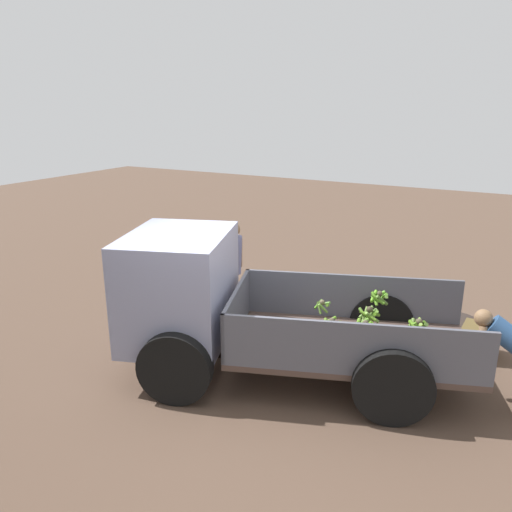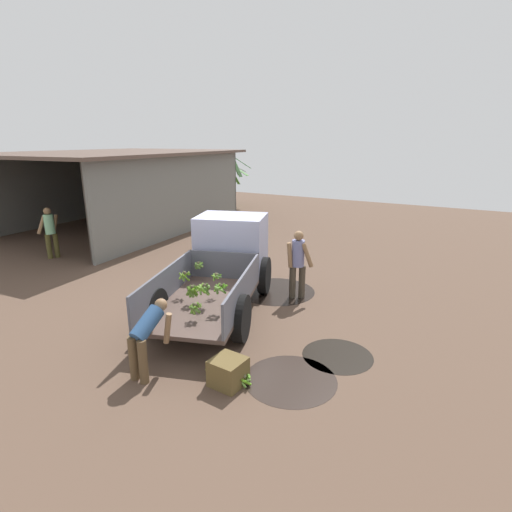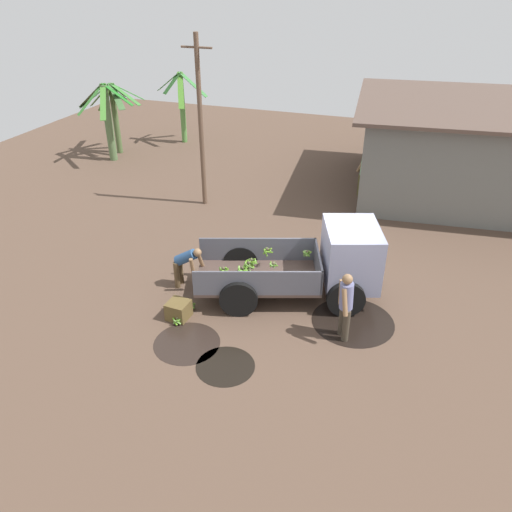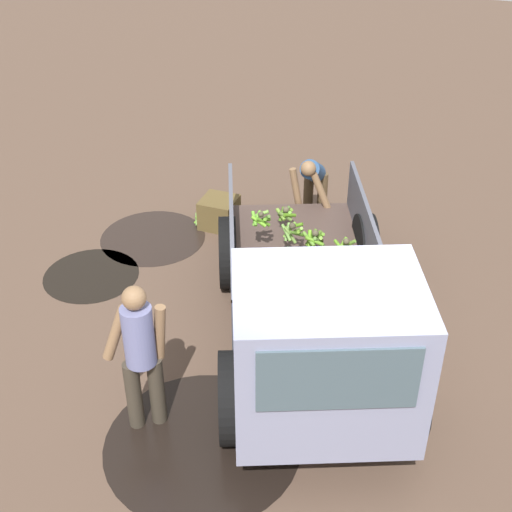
{
  "view_description": "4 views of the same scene",
  "coord_description": "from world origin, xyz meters",
  "px_view_note": "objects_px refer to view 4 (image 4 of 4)",
  "views": [
    {
      "loc": [
        -3.38,
        5.15,
        3.61
      ],
      "look_at": [
        0.06,
        -1.2,
        1.41
      ],
      "focal_mm": 35.0,
      "sensor_mm": 36.0,
      "label": 1
    },
    {
      "loc": [
        -7.76,
        -5.6,
        3.81
      ],
      "look_at": [
        -0.29,
        -1.26,
        1.29
      ],
      "focal_mm": 28.0,
      "sensor_mm": 36.0,
      "label": 2
    },
    {
      "loc": [
        1.95,
        -11.1,
        7.48
      ],
      "look_at": [
        -1.59,
        -0.97,
        1.27
      ],
      "focal_mm": 35.0,
      "sensor_mm": 36.0,
      "label": 3
    },
    {
      "loc": [
        5.54,
        0.81,
        5.62
      ],
      "look_at": [
        -1.18,
        -1.22,
        0.9
      ],
      "focal_mm": 50.0,
      "sensor_mm": 36.0,
      "label": 4
    }
  ],
  "objects_px": {
    "person_worker_loading": "(313,181)",
    "banana_bunch_on_ground_0": "(245,229)",
    "cargo_truck": "(318,330)",
    "person_foreground_visitor": "(140,352)",
    "banana_bunch_on_ground_1": "(202,219)",
    "wooden_crate_0": "(219,212)"
  },
  "relations": [
    {
      "from": "person_worker_loading",
      "to": "person_foreground_visitor",
      "type": "bearing_deg",
      "value": -9.99
    },
    {
      "from": "cargo_truck",
      "to": "person_foreground_visitor",
      "type": "xyz_separation_m",
      "value": [
        0.76,
        -1.61,
        -0.06
      ]
    },
    {
      "from": "cargo_truck",
      "to": "person_foreground_visitor",
      "type": "height_order",
      "value": "cargo_truck"
    },
    {
      "from": "cargo_truck",
      "to": "banana_bunch_on_ground_0",
      "type": "bearing_deg",
      "value": -169.28
    },
    {
      "from": "person_foreground_visitor",
      "to": "banana_bunch_on_ground_0",
      "type": "bearing_deg",
      "value": -29.9
    },
    {
      "from": "wooden_crate_0",
      "to": "banana_bunch_on_ground_0",
      "type": "bearing_deg",
      "value": 73.14
    },
    {
      "from": "person_foreground_visitor",
      "to": "wooden_crate_0",
      "type": "relative_size",
      "value": 3.38
    },
    {
      "from": "banana_bunch_on_ground_1",
      "to": "wooden_crate_0",
      "type": "height_order",
      "value": "wooden_crate_0"
    },
    {
      "from": "person_foreground_visitor",
      "to": "banana_bunch_on_ground_0",
      "type": "relative_size",
      "value": 8.7
    },
    {
      "from": "banana_bunch_on_ground_0",
      "to": "wooden_crate_0",
      "type": "bearing_deg",
      "value": -106.86
    },
    {
      "from": "person_foreground_visitor",
      "to": "person_worker_loading",
      "type": "distance_m",
      "value": 4.42
    },
    {
      "from": "cargo_truck",
      "to": "person_worker_loading",
      "type": "height_order",
      "value": "cargo_truck"
    },
    {
      "from": "person_foreground_visitor",
      "to": "person_worker_loading",
      "type": "height_order",
      "value": "person_foreground_visitor"
    },
    {
      "from": "person_worker_loading",
      "to": "cargo_truck",
      "type": "bearing_deg",
      "value": 13.27
    },
    {
      "from": "person_worker_loading",
      "to": "banana_bunch_on_ground_0",
      "type": "bearing_deg",
      "value": -58.36
    },
    {
      "from": "banana_bunch_on_ground_0",
      "to": "banana_bunch_on_ground_1",
      "type": "height_order",
      "value": "banana_bunch_on_ground_1"
    },
    {
      "from": "wooden_crate_0",
      "to": "person_foreground_visitor",
      "type": "bearing_deg",
      "value": 8.4
    },
    {
      "from": "cargo_truck",
      "to": "wooden_crate_0",
      "type": "bearing_deg",
      "value": -164.59
    },
    {
      "from": "banana_bunch_on_ground_1",
      "to": "person_foreground_visitor",
      "type": "bearing_deg",
      "value": 12.11
    },
    {
      "from": "person_foreground_visitor",
      "to": "banana_bunch_on_ground_0",
      "type": "height_order",
      "value": "person_foreground_visitor"
    },
    {
      "from": "cargo_truck",
      "to": "banana_bunch_on_ground_1",
      "type": "relative_size",
      "value": 18.06
    },
    {
      "from": "wooden_crate_0",
      "to": "person_worker_loading",
      "type": "bearing_deg",
      "value": 107.47
    }
  ]
}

